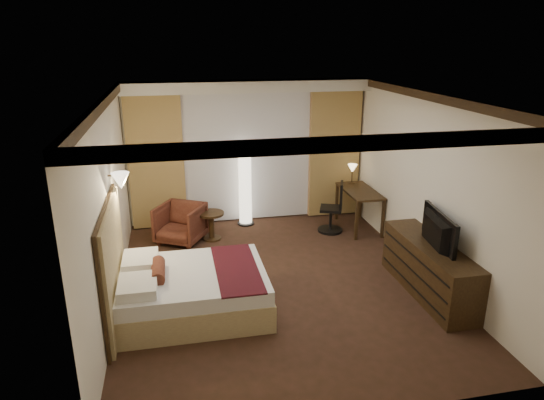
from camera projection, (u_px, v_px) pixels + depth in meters
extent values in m
cube|color=#322113|center=(278.00, 282.00, 7.14)|extent=(4.50, 5.50, 0.01)
cube|color=white|center=(278.00, 96.00, 6.27)|extent=(4.50, 5.50, 0.01)
cube|color=white|center=(247.00, 152.00, 9.26)|extent=(4.50, 0.02, 2.70)
cube|color=white|center=(108.00, 206.00, 6.27)|extent=(0.02, 5.50, 2.70)
cube|color=white|center=(427.00, 186.00, 7.14)|extent=(0.02, 5.50, 2.70)
cube|color=white|center=(248.00, 86.00, 8.63)|extent=(4.50, 0.50, 0.20)
cube|color=silver|center=(248.00, 158.00, 9.22)|extent=(2.48, 0.04, 2.45)
cube|color=tan|center=(156.00, 163.00, 8.83)|extent=(1.00, 0.14, 2.45)
cube|color=tan|center=(334.00, 154.00, 9.49)|extent=(1.00, 0.14, 2.45)
imported|color=#4B1F16|center=(180.00, 222.00, 8.44)|extent=(0.97, 0.96, 0.75)
imported|color=black|center=(432.00, 224.00, 6.51)|extent=(0.74, 1.12, 0.14)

